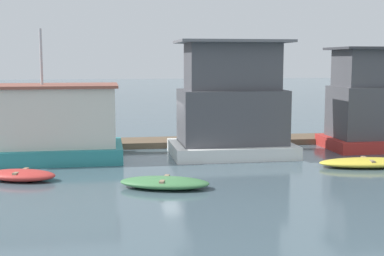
# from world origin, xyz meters

# --- Properties ---
(ground_plane) EXTENTS (200.00, 200.00, 0.00)m
(ground_plane) POSITION_xyz_m (0.00, 0.00, 0.00)
(ground_plane) COLOR #475B66
(dock_walkway) EXTENTS (33.80, 2.13, 0.30)m
(dock_walkway) POSITION_xyz_m (0.00, 3.04, 0.15)
(dock_walkway) COLOR brown
(dock_walkway) RESTS_ON ground_plane
(houseboat_teal) EXTENTS (6.64, 3.79, 5.77)m
(houseboat_teal) POSITION_xyz_m (-6.42, -0.23, 1.61)
(houseboat_teal) COLOR teal
(houseboat_teal) RESTS_ON ground_plane
(houseboat_white) EXTENTS (5.58, 3.81, 5.31)m
(houseboat_white) POSITION_xyz_m (1.95, -0.39, 2.32)
(houseboat_white) COLOR white
(houseboat_white) RESTS_ON ground_plane
(dinghy_red) EXTENTS (2.90, 2.01, 0.41)m
(dinghy_red) POSITION_xyz_m (-6.93, -4.30, 0.21)
(dinghy_red) COLOR red
(dinghy_red) RESTS_ON ground_plane
(dinghy_green) EXTENTS (3.43, 2.27, 0.38)m
(dinghy_green) POSITION_xyz_m (-1.82, -6.30, 0.19)
(dinghy_green) COLOR #47844C
(dinghy_green) RESTS_ON ground_plane
(dinghy_yellow) EXTENTS (4.23, 1.83, 0.37)m
(dinghy_yellow) POSITION_xyz_m (6.95, -3.97, 0.19)
(dinghy_yellow) COLOR yellow
(dinghy_yellow) RESTS_ON ground_plane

